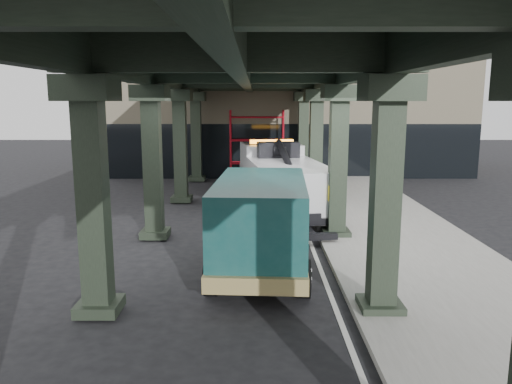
{
  "coord_description": "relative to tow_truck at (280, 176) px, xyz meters",
  "views": [
    {
      "loc": [
        -0.06,
        -14.04,
        4.5
      ],
      "look_at": [
        -0.05,
        1.3,
        1.7
      ],
      "focal_mm": 35.0,
      "sensor_mm": 36.0,
      "label": 1
    }
  ],
  "objects": [
    {
      "name": "viaduct",
      "position": [
        -1.32,
        -4.26,
        4.02
      ],
      "size": [
        7.4,
        32.0,
        6.4
      ],
      "color": "black",
      "rests_on": "ground"
    },
    {
      "name": "tow_truck",
      "position": [
        0.0,
        0.0,
        0.0
      ],
      "size": [
        3.67,
        9.27,
        2.96
      ],
      "rotation": [
        0.0,
        0.0,
        0.14
      ],
      "color": "black",
      "rests_on": "ground"
    },
    {
      "name": "scaffolding",
      "position": [
        -0.92,
        8.39,
        0.66
      ],
      "size": [
        3.08,
        0.88,
        4.0
      ],
      "color": "#AE0D1B",
      "rests_on": "ground"
    },
    {
      "name": "sidewalk",
      "position": [
        3.58,
        -4.26,
        -1.37
      ],
      "size": [
        5.0,
        40.0,
        0.15
      ],
      "primitive_type": "cube",
      "color": "gray",
      "rests_on": "ground"
    },
    {
      "name": "ground",
      "position": [
        -0.92,
        -6.26,
        -1.44
      ],
      "size": [
        90.0,
        90.0,
        0.0
      ],
      "primitive_type": "plane",
      "color": "black",
      "rests_on": "ground"
    },
    {
      "name": "towed_van",
      "position": [
        -0.83,
        -7.29,
        -0.1
      ],
      "size": [
        2.78,
        6.3,
        2.5
      ],
      "rotation": [
        0.0,
        0.0,
        -0.06
      ],
      "color": "#124342",
      "rests_on": "ground"
    },
    {
      "name": "lane_stripe",
      "position": [
        0.78,
        -4.26,
        -1.44
      ],
      "size": [
        0.12,
        38.0,
        0.01
      ],
      "primitive_type": "cube",
      "color": "silver",
      "rests_on": "ground"
    },
    {
      "name": "building",
      "position": [
        1.08,
        13.74,
        2.56
      ],
      "size": [
        22.0,
        10.0,
        8.0
      ],
      "primitive_type": "cube",
      "color": "#C6B793",
      "rests_on": "ground"
    }
  ]
}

